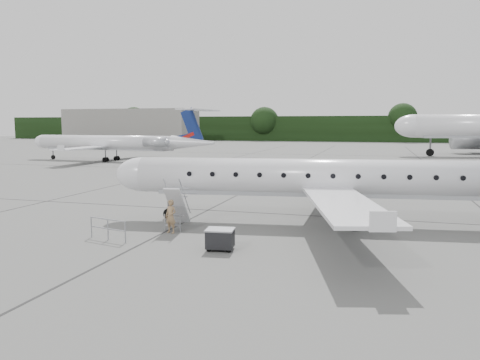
% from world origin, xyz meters
% --- Properties ---
extents(ground, '(320.00, 320.00, 0.00)m').
position_xyz_m(ground, '(0.00, 0.00, 0.00)').
color(ground, '#5E5E5B').
rests_on(ground, ground).
extents(treeline, '(260.00, 4.00, 8.00)m').
position_xyz_m(treeline, '(0.00, 130.00, 4.00)').
color(treeline, black).
rests_on(treeline, ground).
extents(terminal_building, '(40.00, 14.00, 10.00)m').
position_xyz_m(terminal_building, '(-70.00, 110.00, 5.00)').
color(terminal_building, slate).
rests_on(terminal_building, ground).
extents(main_regional_jet, '(30.09, 23.49, 7.08)m').
position_xyz_m(main_regional_jet, '(1.29, 4.80, 3.54)').
color(main_regional_jet, silver).
rests_on(main_regional_jet, ground).
extents(airstair, '(1.14, 2.24, 2.22)m').
position_xyz_m(airstair, '(-6.51, 1.59, 1.11)').
color(airstair, silver).
rests_on(airstair, ground).
extents(passenger, '(0.69, 0.54, 1.69)m').
position_xyz_m(passenger, '(-6.35, 0.38, 0.84)').
color(passenger, '#8E6F4D').
rests_on(passenger, ground).
extents(safety_railing, '(2.15, 0.61, 1.00)m').
position_xyz_m(safety_railing, '(-8.57, -1.80, 0.50)').
color(safety_railing, gray).
rests_on(safety_railing, ground).
extents(baggage_cart, '(1.25, 1.06, 0.99)m').
position_xyz_m(baggage_cart, '(-2.96, -1.96, 0.50)').
color(baggage_cart, black).
rests_on(baggage_cart, ground).
extents(bg_regional_left, '(30.08, 22.58, 7.55)m').
position_xyz_m(bg_regional_left, '(-35.18, 40.14, 3.77)').
color(bg_regional_left, silver).
rests_on(bg_regional_left, ground).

